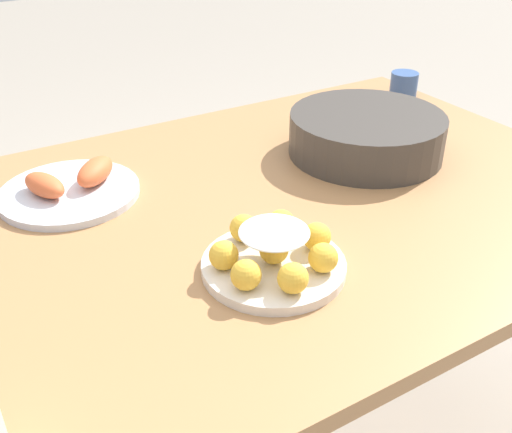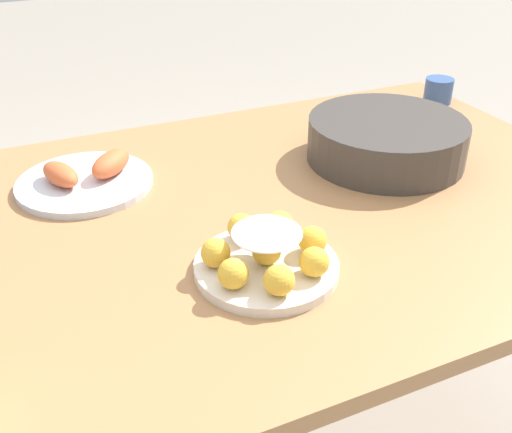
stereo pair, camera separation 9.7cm
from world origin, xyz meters
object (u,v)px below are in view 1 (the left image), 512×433
(serving_bowl, at_px, (366,133))
(cup_far, at_px, (404,84))
(cake_plate, at_px, (274,255))
(dining_table, at_px, (242,248))
(seafood_platter, at_px, (71,188))

(serving_bowl, xyz_separation_m, cup_far, (0.32, 0.23, -0.02))
(cake_plate, distance_m, cup_far, 0.87)
(cup_far, bearing_deg, cake_plate, -145.61)
(dining_table, xyz_separation_m, cake_plate, (-0.05, -0.19, 0.11))
(dining_table, height_order, cake_plate, cake_plate)
(dining_table, relative_size, seafood_platter, 5.68)
(seafood_platter, bearing_deg, cup_far, 5.91)
(seafood_platter, bearing_deg, dining_table, -40.20)
(cake_plate, height_order, seafood_platter, cake_plate)
(seafood_platter, bearing_deg, cake_plate, -63.62)
(cake_plate, distance_m, serving_bowl, 0.47)
(cake_plate, height_order, serving_bowl, serving_bowl)
(dining_table, bearing_deg, seafood_platter, 139.80)
(cake_plate, xyz_separation_m, seafood_platter, (-0.20, 0.40, -0.01))
(dining_table, distance_m, cup_far, 0.74)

